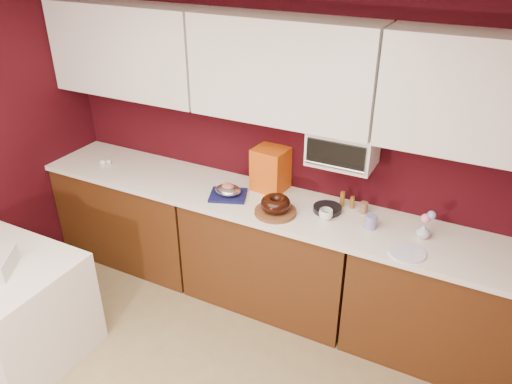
{
  "coord_description": "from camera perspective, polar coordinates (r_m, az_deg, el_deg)",
  "views": [
    {
      "loc": [
        1.35,
        -0.96,
        2.72
      ],
      "look_at": [
        -0.08,
        1.84,
        1.02
      ],
      "focal_mm": 35.0,
      "sensor_mm": 36.0,
      "label": 1
    }
  ],
  "objects": [
    {
      "name": "wall_back",
      "position": [
        3.78,
        3.98,
        5.43
      ],
      "size": [
        4.0,
        0.02,
        2.5
      ],
      "primitive_type": "cube",
      "color": "#35070D",
      "rests_on": "floor"
    },
    {
      "name": "upper_cabinet_left",
      "position": [
        4.15,
        -14.46,
        15.43
      ],
      "size": [
        1.31,
        0.33,
        0.7
      ],
      "primitive_type": "cube",
      "color": "white",
      "rests_on": "wall_back"
    },
    {
      "name": "dark_pan",
      "position": [
        3.61,
        8.16,
        -1.92
      ],
      "size": [
        0.26,
        0.26,
        0.04
      ],
      "primitive_type": "cylinder",
      "rotation": [
        0.0,
        0.0,
        0.29
      ],
      "color": "black",
      "rests_on": "countertop"
    },
    {
      "name": "flower_vase",
      "position": [
        3.44,
        18.58,
        -4.19
      ],
      "size": [
        0.09,
        0.09,
        0.11
      ],
      "primitive_type": "imported",
      "rotation": [
        0.0,
        0.0,
        0.24
      ],
      "color": "silver",
      "rests_on": "countertop"
    },
    {
      "name": "amber_bottle_tall",
      "position": [
        3.67,
        9.84,
        -0.8
      ],
      "size": [
        0.04,
        0.04,
        0.12
      ],
      "primitive_type": "cylinder",
      "rotation": [
        0.0,
        0.0,
        0.14
      ],
      "color": "brown",
      "rests_on": "countertop"
    },
    {
      "name": "egg_left",
      "position": [
        4.46,
        -16.49,
        3.34
      ],
      "size": [
        0.06,
        0.05,
        0.04
      ],
      "primitive_type": "ellipsoid",
      "rotation": [
        0.0,
        0.0,
        0.39
      ],
      "color": "silver",
      "rests_on": "countertop"
    },
    {
      "name": "countertop",
      "position": [
        3.69,
        1.86,
        -1.53
      ],
      "size": [
        4.0,
        0.62,
        0.04
      ],
      "primitive_type": "cube",
      "color": "white",
      "rests_on": "base_cabinet_center"
    },
    {
      "name": "coffee_mug",
      "position": [
        3.5,
        8.0,
        -2.44
      ],
      "size": [
        0.11,
        0.11,
        0.09
      ],
      "primitive_type": "imported",
      "rotation": [
        0.0,
        0.0,
        0.5
      ],
      "color": "white",
      "rests_on": "countertop"
    },
    {
      "name": "upper_cabinet_center",
      "position": [
        3.44,
        3.19,
        13.7
      ],
      "size": [
        1.31,
        0.33,
        0.7
      ],
      "primitive_type": "cube",
      "color": "white",
      "rests_on": "wall_back"
    },
    {
      "name": "base_cabinet_left",
      "position": [
        4.57,
        -13.51,
        -2.57
      ],
      "size": [
        1.31,
        0.58,
        0.86
      ],
      "primitive_type": "cube",
      "color": "#4A260E",
      "rests_on": "floor"
    },
    {
      "name": "base_cabinet_center",
      "position": [
        3.94,
        1.76,
        -7.22
      ],
      "size": [
        1.31,
        0.58,
        0.86
      ],
      "primitive_type": "cube",
      "color": "#4A260E",
      "rests_on": "floor"
    },
    {
      "name": "flower_blue",
      "position": [
        3.4,
        19.43,
        -2.5
      ],
      "size": [
        0.06,
        0.06,
        0.06
      ],
      "primitive_type": "sphere",
      "color": "#839FD2",
      "rests_on": "flower_vase"
    },
    {
      "name": "flower_pink",
      "position": [
        3.39,
        18.82,
        -2.87
      ],
      "size": [
        0.06,
        0.06,
        0.06
      ],
      "primitive_type": "sphere",
      "color": "pink",
      "rests_on": "flower_vase"
    },
    {
      "name": "blue_jar",
      "position": [
        3.45,
        12.98,
        -3.31
      ],
      "size": [
        0.1,
        0.1,
        0.1
      ],
      "primitive_type": "cylinder",
      "rotation": [
        0.0,
        0.0,
        0.29
      ],
      "color": "navy",
      "rests_on": "countertop"
    },
    {
      "name": "cake_base",
      "position": [
        3.55,
        2.23,
        -2.28
      ],
      "size": [
        0.36,
        0.36,
        0.03
      ],
      "primitive_type": "cylinder",
      "rotation": [
        0.0,
        0.0,
        -0.22
      ],
      "color": "brown",
      "rests_on": "countertop"
    },
    {
      "name": "amber_bottle",
      "position": [
        3.66,
        10.93,
        -1.18
      ],
      "size": [
        0.03,
        0.03,
        0.09
      ],
      "primitive_type": "cylinder",
      "rotation": [
        0.0,
        0.0,
        -0.02
      ],
      "color": "brown",
      "rests_on": "countertop"
    },
    {
      "name": "navy_towel",
      "position": [
        3.77,
        -3.2,
        -0.37
      ],
      "size": [
        0.33,
        0.31,
        0.02
      ],
      "primitive_type": "cube",
      "rotation": [
        0.0,
        0.0,
        0.37
      ],
      "color": "#121447",
      "rests_on": "countertop"
    },
    {
      "name": "paper_cup",
      "position": [
        3.62,
        12.21,
        -1.76
      ],
      "size": [
        0.07,
        0.07,
        0.08
      ],
      "primitive_type": "cylinder",
      "rotation": [
        0.0,
        0.0,
        0.34
      ],
      "color": "brown",
      "rests_on": "countertop"
    },
    {
      "name": "roasted_ham",
      "position": [
        3.74,
        -3.23,
        0.57
      ],
      "size": [
        0.12,
        0.1,
        0.06
      ],
      "primitive_type": "ellipsoid",
      "rotation": [
        0.0,
        0.0,
        0.21
      ],
      "color": "#C36459",
      "rests_on": "foil_ham_nest"
    },
    {
      "name": "bundt_cake",
      "position": [
        3.51,
        2.25,
        -1.35
      ],
      "size": [
        0.27,
        0.27,
        0.09
      ],
      "primitive_type": "torus",
      "rotation": [
        0.0,
        0.0,
        -0.32
      ],
      "color": "black",
      "rests_on": "cake_base"
    },
    {
      "name": "china_plate",
      "position": [
        3.28,
        16.9,
        -6.64
      ],
      "size": [
        0.25,
        0.25,
        0.01
      ],
      "primitive_type": "cylinder",
      "rotation": [
        0.0,
        0.0,
        0.09
      ],
      "color": "white",
      "rests_on": "countertop"
    },
    {
      "name": "toaster_oven_handle",
      "position": [
        3.35,
        8.88,
        2.89
      ],
      "size": [
        0.42,
        0.02,
        0.02
      ],
      "primitive_type": "cylinder",
      "rotation": [
        0.0,
        1.57,
        0.0
      ],
      "color": "silver",
      "rests_on": "toaster_oven"
    },
    {
      "name": "toaster_oven_door",
      "position": [
        3.33,
        9.06,
        4.15
      ],
      "size": [
        0.4,
        0.02,
        0.18
      ],
      "primitive_type": "cube",
      "color": "black",
      "rests_on": "toaster_oven"
    },
    {
      "name": "egg_right",
      "position": [
        4.46,
        -17.11,
        3.26
      ],
      "size": [
        0.07,
        0.06,
        0.04
      ],
      "primitive_type": "ellipsoid",
      "rotation": [
        0.0,
        0.0,
        -0.25
      ],
      "color": "white",
      "rests_on": "countertop"
    },
    {
      "name": "upper_cabinet_right",
      "position": [
        3.17,
        26.06,
        9.55
      ],
      "size": [
        1.31,
        0.33,
        0.7
      ],
      "primitive_type": "cube",
      "color": "white",
      "rests_on": "wall_back"
    },
    {
      "name": "foil_ham_nest",
      "position": [
        3.75,
        -3.22,
        0.23
      ],
      "size": [
        0.25,
        0.23,
        0.07
      ],
      "primitive_type": "ellipsoid",
      "rotation": [
        0.0,
        0.0,
        -0.4
      ],
      "color": "silver",
      "rests_on": "navy_towel"
    },
    {
      "name": "base_cabinet_right",
      "position": [
        3.7,
        21.19,
        -12.25
      ],
      "size": [
        1.31,
        0.58,
        0.86
      ],
      "primitive_type": "cube",
      "color": "#4A260E",
      "rests_on": "floor"
    },
    {
      "name": "toaster_oven",
      "position": [
        3.47,
        9.93,
        5.1
      ],
      "size": [
        0.45,
        0.3,
        0.25
      ],
      "primitive_type": "cube",
      "color": "white",
      "rests_on": "upper_cabinet_center"
    },
    {
      "name": "dining_table",
      "position": [
        3.94,
        -26.77,
        -11.8
      ],
      "size": [
        1.0,
        0.8,
        0.75
      ],
      "primitive_type": "cube",
      "color": "white",
      "rests_on": "floor"
    },
    {
      "name": "pandoro_box",
      "position": [
        3.81,
        1.69,
        2.65
      ],
      "size": [
        0.27,
        0.25,
        0.34
      ],
      "primitive_type": "cube",
      "rotation": [
        0.0,
        0.0,
        -0.1
      ],
      "color": "#B72F0C",
      "rests_on": "countertop"
    }
  ]
}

